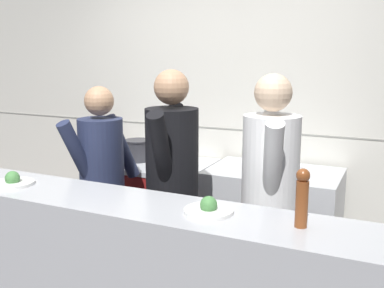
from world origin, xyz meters
TOP-DOWN VIEW (x-y plane):
  - wall_back_tiled at (0.00, 1.58)m, footprint 8.00×0.06m
  - oven_range at (-0.48, 1.18)m, footprint 0.89×0.71m
  - prep_counter at (0.54, 1.18)m, footprint 1.01×0.65m
  - stock_pot at (-0.68, 1.16)m, footprint 0.24×0.24m
  - sauce_pot at (-0.27, 1.15)m, footprint 0.29×0.29m
  - mixing_bowl_steel at (0.70, 1.16)m, footprint 0.25×0.25m
  - plated_dish_main at (-0.66, -0.26)m, footprint 0.25×0.25m
  - plated_dish_appetiser at (0.58, -0.21)m, footprint 0.25×0.25m
  - pepper_mill at (1.03, -0.21)m, footprint 0.06×0.06m
  - chef_head_cook at (-0.53, 0.44)m, footprint 0.40×0.68m
  - chef_sous at (0.06, 0.40)m, footprint 0.40×0.75m
  - chef_line at (0.71, 0.44)m, footprint 0.43×0.73m

SIDE VIEW (x-z plane):
  - oven_range at x=-0.48m, z-range 0.00..0.87m
  - prep_counter at x=0.54m, z-range 0.00..0.91m
  - chef_head_cook at x=-0.53m, z-range 0.09..1.67m
  - chef_line at x=0.71m, z-range 0.10..1.79m
  - chef_sous at x=0.06m, z-range 0.10..1.80m
  - sauce_pot at x=-0.27m, z-range 0.88..1.03m
  - mixing_bowl_steel at x=0.70m, z-range 0.91..1.02m
  - stock_pot at x=-0.68m, z-range 0.88..1.07m
  - plated_dish_appetiser at x=0.58m, z-range 1.01..1.10m
  - plated_dish_main at x=-0.66m, z-range 1.01..1.10m
  - pepper_mill at x=1.03m, z-range 1.04..1.31m
  - wall_back_tiled at x=0.00m, z-range 0.00..2.60m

